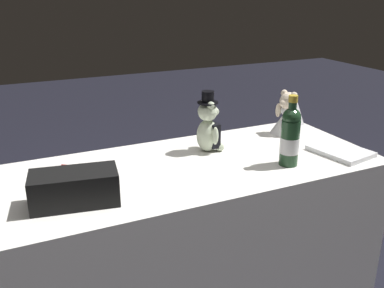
{
  "coord_description": "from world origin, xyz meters",
  "views": [
    {
      "loc": [
        0.75,
        1.62,
        1.54
      ],
      "look_at": [
        0.0,
        0.0,
        0.88
      ],
      "focal_mm": 40.46,
      "sensor_mm": 36.0,
      "label": 1
    }
  ],
  "objects": [
    {
      "name": "reception_table",
      "position": [
        0.0,
        0.0,
        0.39
      ],
      "size": [
        1.72,
        0.73,
        0.78
      ],
      "primitive_type": "cube",
      "color": "white",
      "rests_on": "ground_plane"
    },
    {
      "name": "guestbook",
      "position": [
        -0.71,
        0.17,
        0.79
      ],
      "size": [
        0.24,
        0.3,
        0.02
      ],
      "primitive_type": "cube",
      "rotation": [
        0.0,
        0.0,
        0.18
      ],
      "color": "white",
      "rests_on": "reception_table"
    },
    {
      "name": "champagne_bottle",
      "position": [
        -0.39,
        0.18,
        0.91
      ],
      "size": [
        0.08,
        0.08,
        0.32
      ],
      "color": "#204225",
      "rests_on": "reception_table"
    },
    {
      "name": "teddy_bear_bride",
      "position": [
        -0.67,
        -0.19,
        0.88
      ],
      "size": [
        0.23,
        0.18,
        0.23
      ],
      "color": "white",
      "rests_on": "reception_table"
    },
    {
      "name": "gift_case_black",
      "position": [
        0.54,
        0.15,
        0.84
      ],
      "size": [
        0.34,
        0.2,
        0.13
      ],
      "color": "black",
      "rests_on": "reception_table"
    },
    {
      "name": "teddy_bear_groom",
      "position": [
        -0.15,
        -0.13,
        0.9
      ],
      "size": [
        0.13,
        0.14,
        0.3
      ],
      "color": "beige",
      "rests_on": "reception_table"
    },
    {
      "name": "signing_pen",
      "position": [
        0.48,
        -0.19,
        0.78
      ],
      "size": [
        0.11,
        0.08,
        0.01
      ],
      "color": "maroon",
      "rests_on": "reception_table"
    }
  ]
}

